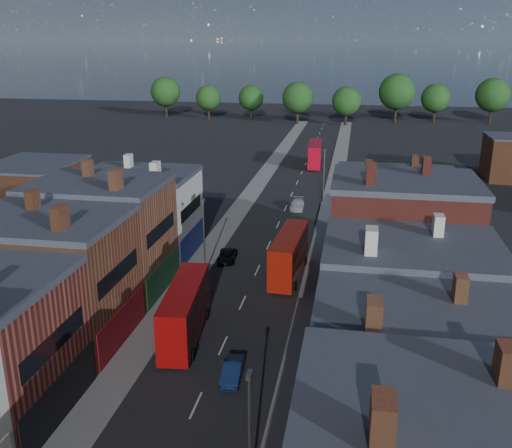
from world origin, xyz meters
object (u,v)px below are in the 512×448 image
at_px(bus_2, 315,154).
at_px(car_1, 232,371).
at_px(bus_1, 289,254).
at_px(car_2, 227,256).
at_px(ped_3, 315,321).
at_px(bus_0, 185,311).
at_px(car_3, 297,204).

height_order(bus_2, car_1, bus_2).
xyz_separation_m(bus_1, car_1, (-1.75, -19.56, -1.83)).
xyz_separation_m(car_2, ped_3, (10.89, -14.33, 0.32)).
distance_m(car_1, car_2, 23.33).
distance_m(bus_0, car_2, 17.53).
height_order(bus_1, car_1, bus_1).
bearing_deg(ped_3, car_2, 20.94).
bearing_deg(car_1, bus_2, 86.48).
distance_m(bus_1, car_1, 19.72).
relative_size(car_1, car_2, 0.94).
bearing_deg(car_2, ped_3, -57.82).
relative_size(bus_0, car_1, 2.76).
height_order(bus_0, bus_1, bus_1).
height_order(bus_0, car_1, bus_0).
bearing_deg(car_3, car_1, -91.69).
bearing_deg(car_3, ped_3, -83.28).
xyz_separation_m(bus_0, bus_1, (6.81, 14.31, 0.02)).
xyz_separation_m(bus_2, car_1, (-0.15, -74.32, -1.83)).
bearing_deg(car_3, bus_0, -99.04).
bearing_deg(car_2, bus_1, -28.07).
bearing_deg(bus_1, car_2, 160.20).
xyz_separation_m(bus_1, ped_3, (3.59, -11.23, -1.58)).
height_order(car_1, car_3, car_3).
relative_size(bus_0, car_3, 2.30).
bearing_deg(car_1, ped_3, 53.98).
height_order(car_1, car_2, car_1).
xyz_separation_m(bus_0, car_2, (-0.49, 17.42, -1.88)).
xyz_separation_m(bus_0, ped_3, (10.40, 3.08, -1.56)).
relative_size(car_1, ped_3, 2.51).
distance_m(bus_2, car_1, 74.34).
distance_m(car_1, ped_3, 9.89).
bearing_deg(bus_1, bus_0, -112.22).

